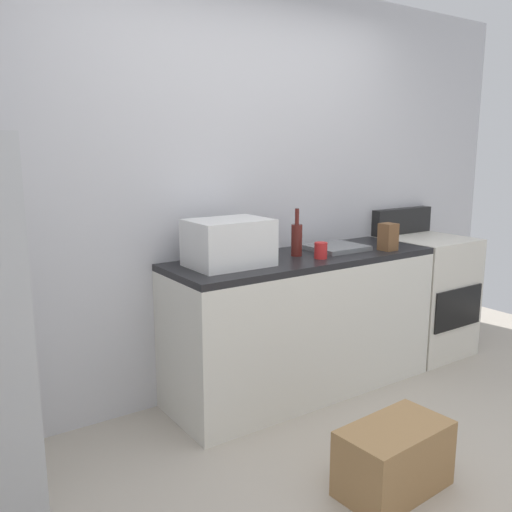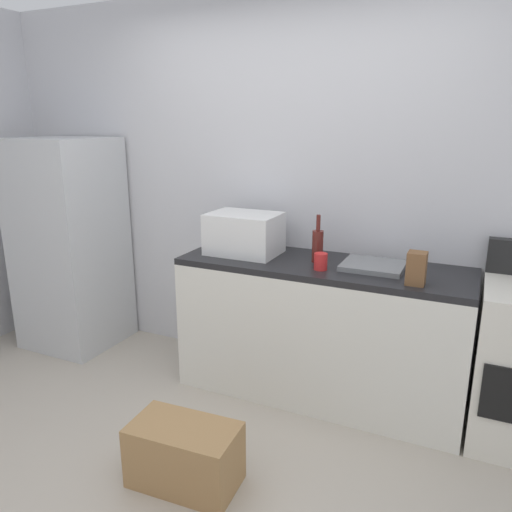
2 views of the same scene
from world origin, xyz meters
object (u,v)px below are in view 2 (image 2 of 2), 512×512
Objects in this scene: wine_bottle at (318,245)px; knife_block at (416,268)px; refrigerator at (70,244)px; coffee_mug at (321,261)px; cardboard_box_small at (185,455)px; microwave at (244,233)px.

knife_block is at bearing -17.43° from wine_bottle.
wine_bottle is at bearing 1.92° from refrigerator.
refrigerator is 16.34× the size of coffee_mug.
refrigerator is 3.06× the size of cardboard_box_small.
coffee_mug is (0.58, -0.14, -0.09)m from microwave.
microwave is 4.60× the size of coffee_mug.
coffee_mug is 0.55m from knife_block.
microwave is (1.50, 0.06, 0.22)m from refrigerator.
coffee_mug is 0.56× the size of knife_block.
coffee_mug is (2.08, -0.08, 0.13)m from refrigerator.
wine_bottle is (0.51, 0.01, -0.03)m from microwave.
wine_bottle reaches higher than knife_block.
refrigerator is 1.52m from microwave.
coffee_mug is at bearing -2.30° from refrigerator.
knife_block is (2.63, -0.13, 0.17)m from refrigerator.
cardboard_box_small is at bearing -105.00° from wine_bottle.
refrigerator is 2.64m from knife_block.
cardboard_box_small is at bearing -135.00° from knife_block.
microwave reaches higher than coffee_mug.
knife_block is 0.34× the size of cardboard_box_small.
refrigerator is at bearing 177.23° from knife_block.
wine_bottle reaches higher than cardboard_box_small.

